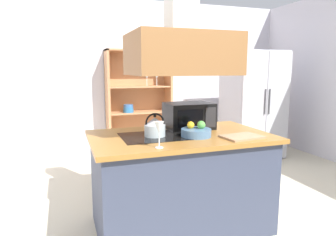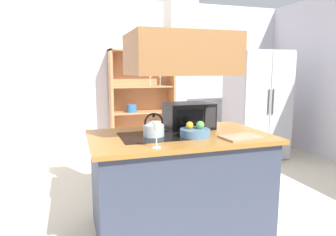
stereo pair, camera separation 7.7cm
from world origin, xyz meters
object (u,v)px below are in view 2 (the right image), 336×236
Objects in this scene: wine_glass_on_counter at (156,128)px; fruit_bowl at (195,132)px; microwave at (189,116)px; cutting_board at (241,137)px; refrigerator at (256,105)px; dish_cabinet at (142,108)px; kettle at (154,127)px.

wine_glass_on_counter is 0.52m from fruit_bowl.
cutting_board is at bearing -63.51° from microwave.
fruit_bowl reaches higher than cutting_board.
refrigerator is 2.75m from fruit_bowl.
dish_cabinet is 3.20m from wine_glass_on_counter.
cutting_board is 1.26× the size of fruit_bowl.
dish_cabinet is 2.87m from fruit_bowl.
dish_cabinet is at bearing 79.42° from kettle.
refrigerator is 8.69× the size of wine_glass_on_counter.
cutting_board is 1.65× the size of wine_glass_on_counter.
dish_cabinet reaches higher than refrigerator.
dish_cabinet reaches higher than wine_glass_on_counter.
microwave is 1.71× the size of fruit_bowl.
refrigerator is 2.93m from kettle.
microwave reaches higher than cutting_board.
kettle reaches higher than cutting_board.
kettle is 0.46× the size of microwave.
cutting_board is at bearing -23.35° from kettle.
kettle is 0.50m from microwave.
microwave is at bearing 116.49° from cutting_board.
wine_glass_on_counter reaches higher than fruit_bowl.
refrigerator reaches higher than fruit_bowl.
cutting_board is 0.63m from microwave.
wine_glass_on_counter is (-0.79, -0.09, 0.14)m from cutting_board.
kettle is at bearing -150.47° from microwave.
refrigerator is at bearing 45.20° from fruit_bowl.
refrigerator reaches higher than microwave.
refrigerator is 8.53× the size of kettle.
dish_cabinet is 5.36× the size of cutting_board.
kettle is 0.77m from cutting_board.
dish_cabinet is 8.85× the size of wine_glass_on_counter.
fruit_bowl is (-1.94, -1.95, 0.05)m from refrigerator.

